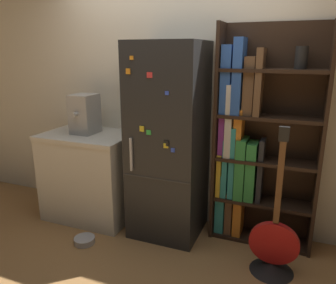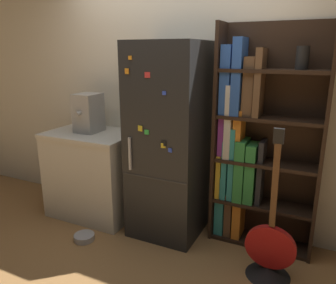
{
  "view_description": "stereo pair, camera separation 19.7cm",
  "coord_description": "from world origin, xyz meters",
  "px_view_note": "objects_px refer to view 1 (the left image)",
  "views": [
    {
      "loc": [
        1.09,
        -2.61,
        1.74
      ],
      "look_at": [
        -0.0,
        0.15,
        0.92
      ],
      "focal_mm": 35.0,
      "sensor_mm": 36.0,
      "label": 1
    },
    {
      "loc": [
        1.27,
        -2.53,
        1.74
      ],
      "look_at": [
        -0.0,
        0.15,
        0.92
      ],
      "focal_mm": 35.0,
      "sensor_mm": 36.0,
      "label": 2
    }
  ],
  "objects_px": {
    "espresso_machine": "(85,114)",
    "refrigerator": "(168,142)",
    "bookshelf": "(252,143)",
    "guitar": "(273,252)",
    "pet_bowl": "(85,240)"
  },
  "relations": [
    {
      "from": "refrigerator",
      "to": "espresso_machine",
      "type": "relative_size",
      "value": 4.59
    },
    {
      "from": "bookshelf",
      "to": "pet_bowl",
      "type": "relative_size",
      "value": 10.13
    },
    {
      "from": "bookshelf",
      "to": "guitar",
      "type": "xyz_separation_m",
      "value": [
        0.28,
        -0.48,
        -0.76
      ]
    },
    {
      "from": "refrigerator",
      "to": "bookshelf",
      "type": "relative_size",
      "value": 0.92
    },
    {
      "from": "guitar",
      "to": "refrigerator",
      "type": "bearing_deg",
      "value": 163.72
    },
    {
      "from": "espresso_machine",
      "to": "pet_bowl",
      "type": "distance_m",
      "value": 1.24
    },
    {
      "from": "refrigerator",
      "to": "espresso_machine",
      "type": "height_order",
      "value": "refrigerator"
    },
    {
      "from": "bookshelf",
      "to": "guitar",
      "type": "relative_size",
      "value": 1.59
    },
    {
      "from": "refrigerator",
      "to": "espresso_machine",
      "type": "bearing_deg",
      "value": 179.93
    },
    {
      "from": "espresso_machine",
      "to": "refrigerator",
      "type": "bearing_deg",
      "value": -0.07
    },
    {
      "from": "refrigerator",
      "to": "guitar",
      "type": "height_order",
      "value": "refrigerator"
    },
    {
      "from": "pet_bowl",
      "to": "bookshelf",
      "type": "bearing_deg",
      "value": 27.09
    },
    {
      "from": "guitar",
      "to": "pet_bowl",
      "type": "bearing_deg",
      "value": -172.3
    },
    {
      "from": "espresso_machine",
      "to": "guitar",
      "type": "bearing_deg",
      "value": -8.78
    },
    {
      "from": "guitar",
      "to": "pet_bowl",
      "type": "distance_m",
      "value": 1.69
    }
  ]
}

